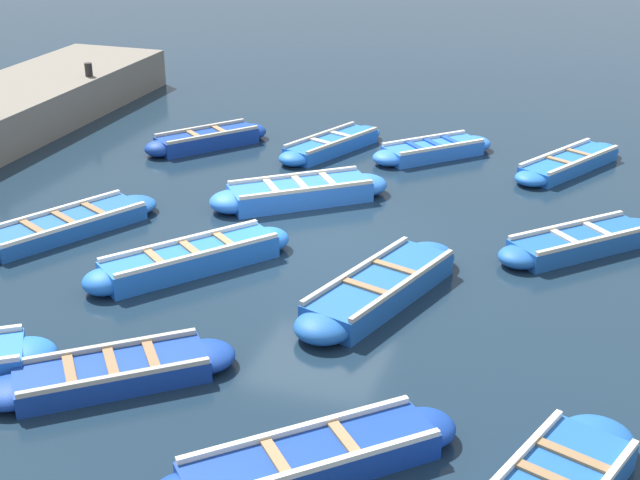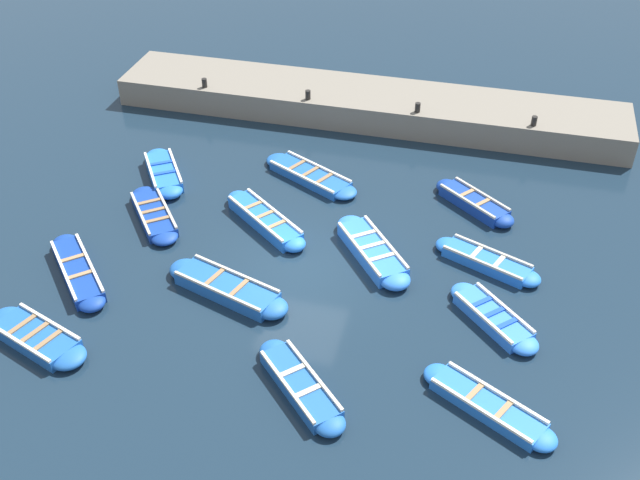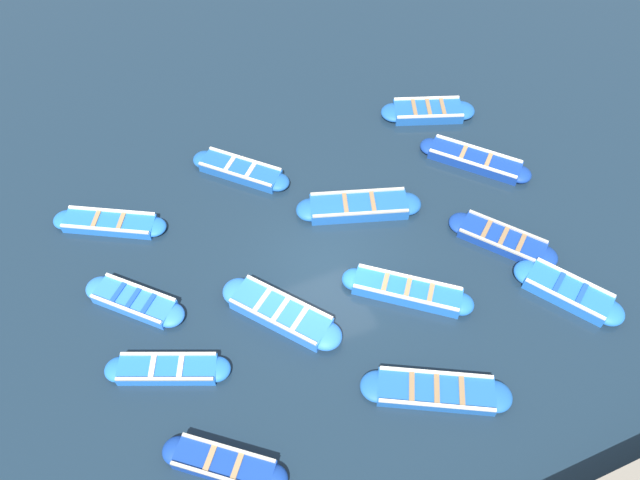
% 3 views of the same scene
% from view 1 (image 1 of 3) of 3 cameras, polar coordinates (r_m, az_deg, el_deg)
% --- Properties ---
extents(ground_plane, '(120.00, 120.00, 0.00)m').
position_cam_1_polar(ground_plane, '(16.20, -0.02, -0.34)').
color(ground_plane, '#162838').
extents(boat_mid_row, '(3.31, 3.14, 0.41)m').
position_cam_1_polar(boat_mid_row, '(10.59, -0.60, -13.91)').
color(boat_mid_row, navy).
rests_on(boat_mid_row, ground).
extents(boat_stern_in, '(2.61, 3.87, 0.36)m').
position_cam_1_polar(boat_stern_in, '(17.33, -16.00, 0.89)').
color(boat_stern_in, '#1E59AD').
rests_on(boat_stern_in, ground).
extents(boat_bow_out, '(2.93, 3.44, 0.46)m').
position_cam_1_polar(boat_bow_out, '(15.36, -8.27, -1.22)').
color(boat_bow_out, blue).
rests_on(boat_bow_out, ground).
extents(boat_near_quay, '(3.51, 3.00, 0.47)m').
position_cam_1_polar(boat_near_quay, '(18.10, -1.28, 3.04)').
color(boat_near_quay, blue).
rests_on(boat_near_quay, ground).
extents(boat_outer_left, '(2.75, 2.76, 0.39)m').
position_cam_1_polar(boat_outer_left, '(20.97, 7.24, 5.73)').
color(boat_outer_left, blue).
rests_on(boat_outer_left, ground).
extents(boat_far_corner, '(3.19, 2.77, 0.37)m').
position_cam_1_polar(boat_far_corner, '(12.46, -13.17, -8.28)').
color(boat_far_corner, navy).
rests_on(boat_far_corner, ground).
extents(boat_inner_gap, '(2.97, 2.98, 0.40)m').
position_cam_1_polar(boat_inner_gap, '(16.57, 16.31, -0.13)').
color(boat_inner_gap, '#1E59AD').
rests_on(boat_inner_gap, ground).
extents(boat_centre, '(2.53, 2.93, 0.43)m').
position_cam_1_polar(boat_centre, '(21.69, -7.24, 6.40)').
color(boat_centre, navy).
rests_on(boat_centre, ground).
extents(boat_outer_right, '(2.35, 3.48, 0.36)m').
position_cam_1_polar(boat_outer_right, '(20.73, 15.63, 4.75)').
color(boat_outer_right, blue).
rests_on(boat_outer_right, ground).
extents(boat_broadside, '(2.08, 4.03, 0.45)m').
position_cam_1_polar(boat_broadside, '(14.25, 3.87, -3.11)').
color(boat_broadside, '#1E59AD').
rests_on(boat_broadside, ground).
extents(boat_tucked, '(1.94, 3.34, 0.38)m').
position_cam_1_polar(boat_tucked, '(21.21, 0.73, 6.12)').
color(boat_tucked, blue).
rests_on(boat_tucked, ground).
extents(bollard_south, '(0.20, 0.20, 0.35)m').
position_cam_1_polar(bollard_south, '(24.75, -14.59, 10.51)').
color(bollard_south, black).
rests_on(bollard_south, quay_wall).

